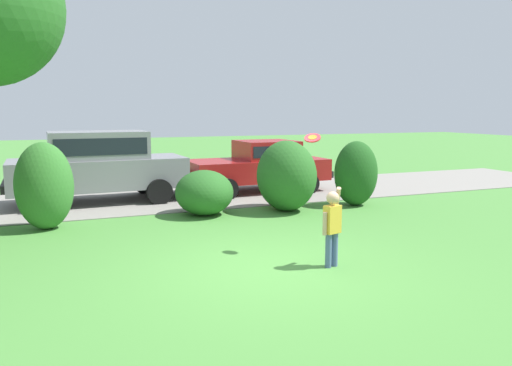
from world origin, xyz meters
TOP-DOWN VIEW (x-y plane):
  - ground_plane at (0.00, 0.00)m, footprint 80.00×80.00m
  - driveway_strip at (0.00, 6.90)m, footprint 28.00×4.40m
  - shrub_centre_left at (-3.27, 4.12)m, footprint 1.16×1.02m
  - shrub_centre at (0.20, 4.30)m, footprint 1.38×1.46m
  - shrub_centre_right at (2.23, 4.04)m, footprint 1.44×1.70m
  - shrub_far_end at (4.20, 3.99)m, footprint 1.16×1.01m
  - parked_sedan at (2.72, 7.01)m, footprint 4.44×2.18m
  - parked_suv at (-1.98, 6.89)m, footprint 4.77×2.25m
  - child_thrower at (0.98, -0.29)m, footprint 0.41×0.34m
  - frisbee at (1.12, 0.65)m, footprint 0.30×0.27m

SIDE VIEW (x-z plane):
  - ground_plane at x=0.00m, z-range 0.00..0.00m
  - driveway_strip at x=0.00m, z-range 0.00..0.02m
  - shrub_centre at x=0.20m, z-range 0.00..1.07m
  - child_thrower at x=0.98m, z-range 0.07..1.36m
  - shrub_far_end at x=4.20m, z-range 0.00..1.69m
  - parked_sedan at x=2.72m, z-range 0.07..1.63m
  - shrub_centre_right at x=2.23m, z-range 0.00..1.74m
  - shrub_centre_left at x=-3.27m, z-range 0.00..1.82m
  - parked_suv at x=-1.98m, z-range 0.12..2.04m
  - frisbee at x=1.12m, z-range 1.89..2.09m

